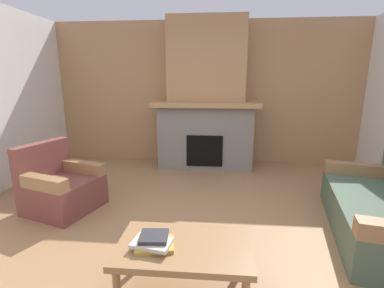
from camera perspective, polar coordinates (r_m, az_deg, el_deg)
The scene contains 7 objects.
ground at distance 2.98m, azimuth 0.60°, elevation -19.88°, with size 9.00×9.00×0.00m, color #9E754C.
wall_back_wood_panel at distance 5.49m, azimuth 3.08°, elevation 10.46°, with size 6.00×0.12×2.70m, color tan.
fireplace at distance 5.13m, azimuth 2.90°, elevation 8.16°, with size 1.90×0.82×2.70m.
couch at distance 3.57m, azimuth 35.11°, elevation -11.36°, with size 1.21×1.94×0.85m.
armchair at distance 3.90m, azimuth -25.67°, elevation -8.04°, with size 0.95×0.95×0.85m.
coffee_table at distance 2.21m, azimuth -1.72°, elevation -21.30°, with size 1.00×0.60×0.43m.
book_stack_near_edge at distance 2.15m, azimuth -8.02°, elevation -19.52°, with size 0.32×0.27×0.09m.
Camera 1 is at (0.19, -2.48, 1.64)m, focal length 25.64 mm.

